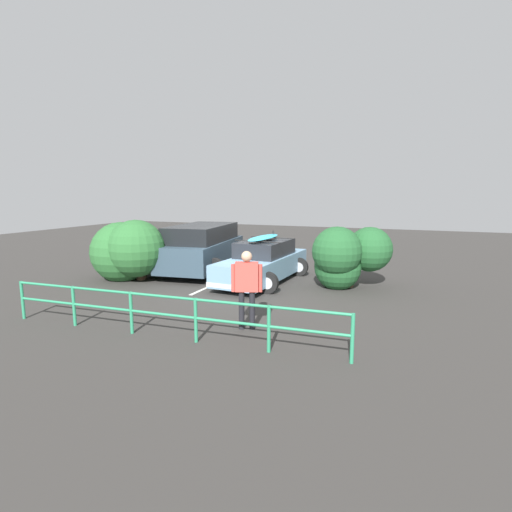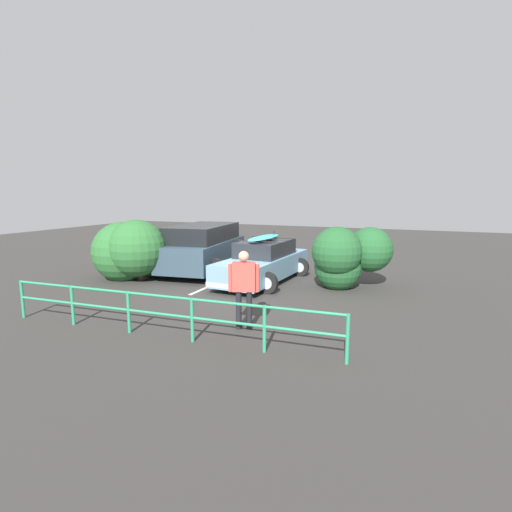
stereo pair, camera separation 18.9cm
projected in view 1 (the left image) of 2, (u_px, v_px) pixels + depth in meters
ground_plane at (243, 283)px, 13.08m from camera, size 44.00×44.00×0.02m
parking_stripe at (227, 278)px, 13.82m from camera, size 0.12×4.95×0.00m
sedan_car at (263, 262)px, 13.28m from camera, size 2.39×4.59×1.64m
suv_car at (202, 248)px, 14.71m from camera, size 2.96×4.59×1.77m
person_bystander at (247, 283)px, 8.55m from camera, size 0.63×0.35×1.72m
railing_fence at (162, 309)px, 8.10m from camera, size 7.63×0.43×0.90m
bush_near_left at (345, 258)px, 12.33m from camera, size 2.35×2.22×2.01m
bush_near_right at (133, 251)px, 13.45m from camera, size 2.68×2.65×2.16m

